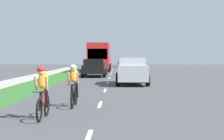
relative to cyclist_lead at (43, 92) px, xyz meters
The scene contains 10 objects.
ground_plane 13.30m from the cyclist_lead, 83.28° to the left, with size 120.00×120.00×0.00m, color #424244.
grass_verge 13.59m from the cyclist_lead, 103.65° to the left, with size 2.59×70.00×0.01m, color #2D6026.
sidewalk_concrete 14.30m from the cyclist_lead, 112.54° to the left, with size 1.95×70.00×0.10m, color #9E998E.
lane_markings_center 17.28m from the cyclist_lead, 84.83° to the left, with size 0.12×52.20×0.01m.
cyclist_lead is the anchor object (origin of this frame).
cyclist_trailing 2.62m from the cyclist_lead, 76.44° to the left, with size 0.42×1.72×1.58m.
suv_silver 13.40m from the cyclist_lead, 76.12° to the left, with size 2.15×4.70×1.79m.
pickup_black 22.02m from the cyclist_lead, 89.73° to the left, with size 2.22×5.10×1.64m.
bus_red 34.74m from the cyclist_lead, 90.00° to the left, with size 2.78×11.60×3.48m.
sedan_blue 52.26m from the cyclist_lead, 86.40° to the left, with size 1.98×4.30×1.52m.
Camera 1 is at (0.66, -3.42, 1.87)m, focal length 55.37 mm.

